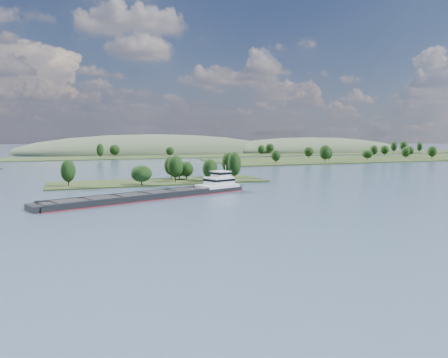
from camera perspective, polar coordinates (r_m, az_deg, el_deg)
name	(u,v)px	position (r m, az deg, el deg)	size (l,w,h in m)	color
ground	(196,201)	(148.82, -3.62, -2.86)	(1800.00, 1800.00, 0.00)	#3B5267
tree_island	(173,174)	(206.40, -6.72, 0.63)	(100.00, 32.10, 14.79)	#233216
right_bank	(384,158)	(421.68, 20.17, 2.62)	(320.00, 90.00, 15.07)	#233216
back_shoreline	(121,157)	(424.39, -13.29, 2.80)	(900.00, 60.00, 14.63)	#233216
hill_east	(311,151)	(576.86, 11.35, 3.57)	(260.00, 140.00, 36.00)	#3C4A33
hill_west	(153,153)	(531.32, -9.19, 3.42)	(320.00, 160.00, 44.00)	#3C4A33
cargo_barge	(163,193)	(158.50, -8.00, -1.87)	(78.69, 36.65, 10.87)	black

